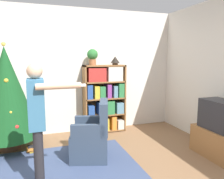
% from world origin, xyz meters
% --- Properties ---
extents(wall_back, '(8.00, 0.10, 2.60)m').
position_xyz_m(wall_back, '(0.00, 2.15, 1.30)').
color(wall_back, silver).
rests_on(wall_back, ground_plane).
extents(area_rug, '(2.03, 1.81, 0.01)m').
position_xyz_m(area_rug, '(-0.22, 0.43, 0.00)').
color(area_rug, '#3D4C70').
rests_on(area_rug, ground_plane).
extents(bookshelf, '(0.88, 0.34, 1.43)m').
position_xyz_m(bookshelf, '(0.76, 1.89, 0.73)').
color(bookshelf, brown).
rests_on(bookshelf, ground_plane).
extents(tv_stand, '(0.47, 0.78, 0.45)m').
position_xyz_m(tv_stand, '(2.13, 0.14, 0.22)').
color(tv_stand, '#996638').
rests_on(tv_stand, ground_plane).
extents(television, '(0.39, 0.57, 0.47)m').
position_xyz_m(television, '(2.13, 0.14, 0.68)').
color(television, '#28282D').
rests_on(television, tv_stand).
extents(game_remote, '(0.04, 0.12, 0.02)m').
position_xyz_m(game_remote, '(1.99, -0.09, 0.46)').
color(game_remote, white).
rests_on(game_remote, tv_stand).
extents(christmas_tree, '(1.04, 1.04, 1.84)m').
position_xyz_m(christmas_tree, '(-1.08, 1.54, 0.99)').
color(christmas_tree, '#4C3323').
rests_on(christmas_tree, ground_plane).
extents(armchair, '(0.71, 0.70, 0.92)m').
position_xyz_m(armchair, '(0.20, 0.73, 0.32)').
color(armchair, '#334256').
rests_on(armchair, ground_plane).
extents(standing_person, '(0.63, 0.47, 1.52)m').
position_xyz_m(standing_person, '(-0.59, 0.11, 0.89)').
color(standing_person, '#232328').
rests_on(standing_person, ground_plane).
extents(potted_plant, '(0.22, 0.22, 0.33)m').
position_xyz_m(potted_plant, '(0.51, 1.91, 1.62)').
color(potted_plant, '#935B38').
rests_on(potted_plant, bookshelf).
extents(table_lamp, '(0.20, 0.20, 0.18)m').
position_xyz_m(table_lamp, '(1.00, 1.91, 1.53)').
color(table_lamp, '#473828').
rests_on(table_lamp, bookshelf).
extents(book_pile_near_tree, '(0.25, 0.19, 0.11)m').
position_xyz_m(book_pile_near_tree, '(-0.69, 1.26, 0.06)').
color(book_pile_near_tree, gold).
rests_on(book_pile_near_tree, ground_plane).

